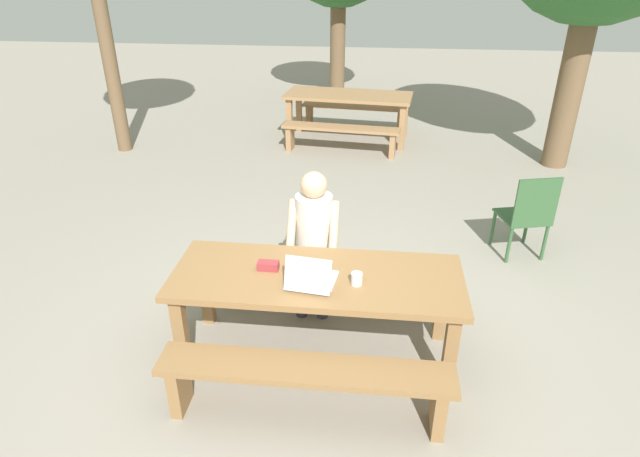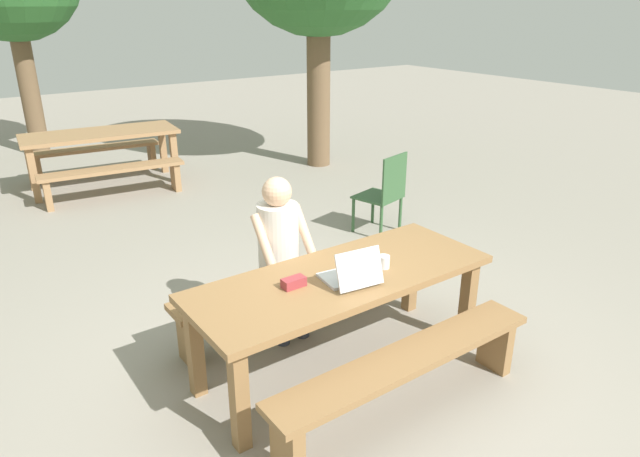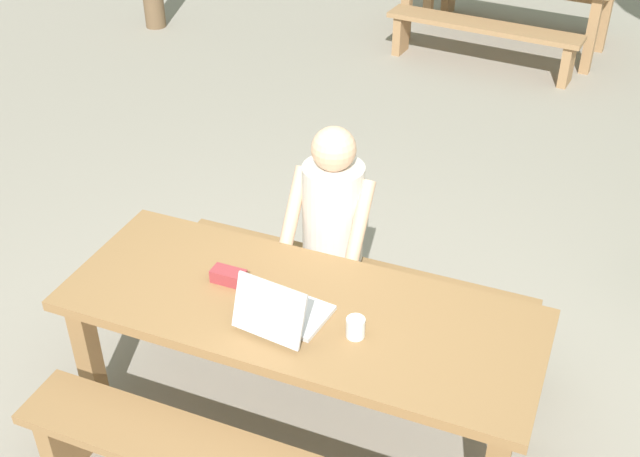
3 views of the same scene
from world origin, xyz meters
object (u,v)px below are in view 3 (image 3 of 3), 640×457
person_seated (330,224)px  coffee_mug (356,327)px  laptop (282,311)px  small_pouch (229,276)px  picnic_table_front (300,323)px

person_seated → coffee_mug: bearing=-61.1°
coffee_mug → person_seated: (-0.39, 0.71, -0.03)m
laptop → coffee_mug: bearing=-165.7°
laptop → person_seated: person_seated is taller
coffee_mug → person_seated: person_seated is taller
laptop → person_seated: bearing=-77.0°
laptop → person_seated: size_ratio=0.29×
coffee_mug → laptop: bearing=-173.0°
laptop → small_pouch: 0.38m
laptop → small_pouch: bearing=-18.4°
picnic_table_front → laptop: 0.21m
small_pouch → person_seated: 0.64m
laptop → person_seated: (-0.07, 0.75, -0.05)m
picnic_table_front → small_pouch: size_ratio=13.71×
picnic_table_front → small_pouch: 0.39m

